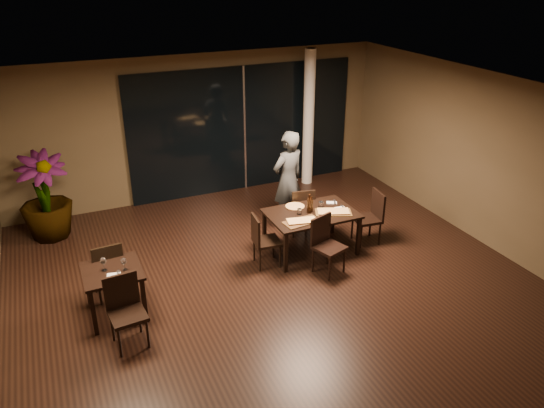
{
  "coord_description": "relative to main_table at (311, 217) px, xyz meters",
  "views": [
    {
      "loc": [
        -2.91,
        -6.36,
        4.68
      ],
      "look_at": [
        0.26,
        0.8,
        1.05
      ],
      "focal_mm": 35.0,
      "sensor_mm": 36.0,
      "label": 1
    }
  ],
  "objects": [
    {
      "name": "ground",
      "position": [
        -1.0,
        -0.8,
        -0.68
      ],
      "size": [
        8.0,
        8.0,
        0.0
      ],
      "primitive_type": "plane",
      "color": "black",
      "rests_on": "ground"
    },
    {
      "name": "wall_back",
      "position": [
        -1.0,
        3.25,
        0.82
      ],
      "size": [
        8.0,
        0.1,
        3.0
      ],
      "primitive_type": "cube",
      "color": "#4A3C27",
      "rests_on": "ground"
    },
    {
      "name": "wall_front",
      "position": [
        -1.0,
        -4.85,
        0.82
      ],
      "size": [
        8.0,
        0.1,
        3.0
      ],
      "primitive_type": "cube",
      "color": "#4A3C27",
      "rests_on": "ground"
    },
    {
      "name": "wall_right",
      "position": [
        3.05,
        -0.8,
        0.82
      ],
      "size": [
        0.1,
        8.0,
        3.0
      ],
      "primitive_type": "cube",
      "color": "#4A3C27",
      "rests_on": "ground"
    },
    {
      "name": "ceiling",
      "position": [
        -1.0,
        -0.8,
        2.34
      ],
      "size": [
        8.0,
        8.0,
        0.04
      ],
      "primitive_type": "cube",
      "color": "silver",
      "rests_on": "wall_back"
    },
    {
      "name": "window_panel",
      "position": [
        0.0,
        3.16,
        0.67
      ],
      "size": [
        5.0,
        0.06,
        2.7
      ],
      "primitive_type": "cube",
      "color": "black",
      "rests_on": "ground"
    },
    {
      "name": "column",
      "position": [
        1.4,
        2.85,
        0.82
      ],
      "size": [
        0.24,
        0.24,
        3.0
      ],
      "primitive_type": "cylinder",
      "color": "white",
      "rests_on": "ground"
    },
    {
      "name": "main_table",
      "position": [
        0.0,
        0.0,
        0.0
      ],
      "size": [
        1.5,
        1.0,
        0.75
      ],
      "color": "black",
      "rests_on": "ground"
    },
    {
      "name": "side_table",
      "position": [
        -3.4,
        -0.5,
        -0.05
      ],
      "size": [
        0.8,
        0.8,
        0.75
      ],
      "color": "black",
      "rests_on": "ground"
    },
    {
      "name": "chair_main_far",
      "position": [
        0.13,
        0.62,
        -0.16
      ],
      "size": [
        0.51,
        0.51,
        0.93
      ],
      "rotation": [
        0.0,
        0.0,
        2.95
      ],
      "color": "black",
      "rests_on": "ground"
    },
    {
      "name": "chair_main_near",
      "position": [
        -0.08,
        -0.65,
        -0.14
      ],
      "size": [
        0.56,
        0.56,
        0.95
      ],
      "rotation": [
        0.0,
        0.0,
        0.33
      ],
      "color": "black",
      "rests_on": "ground"
    },
    {
      "name": "chair_main_left",
      "position": [
        -0.95,
        -0.09,
        -0.17
      ],
      "size": [
        0.46,
        0.46,
        0.91
      ],
      "rotation": [
        0.0,
        0.0,
        1.47
      ],
      "color": "black",
      "rests_on": "ground"
    },
    {
      "name": "chair_main_right",
      "position": [
        1.15,
        -0.11,
        -0.14
      ],
      "size": [
        0.49,
        0.49,
        0.96
      ],
      "rotation": [
        0.0,
        0.0,
        -1.68
      ],
      "color": "black",
      "rests_on": "ground"
    },
    {
      "name": "chair_side_far",
      "position": [
        -3.41,
        -0.05,
        -0.14
      ],
      "size": [
        0.47,
        0.47,
        0.95
      ],
      "rotation": [
        0.0,
        0.0,
        3.22
      ],
      "color": "black",
      "rests_on": "ground"
    },
    {
      "name": "chair_side_near",
      "position": [
        -3.35,
        -1.15,
        -0.13
      ],
      "size": [
        0.49,
        0.49,
        0.98
      ],
      "rotation": [
        0.0,
        0.0,
        0.1
      ],
      "color": "black",
      "rests_on": "ground"
    },
    {
      "name": "diner",
      "position": [
        0.05,
        1.05,
        0.27
      ],
      "size": [
        0.73,
        0.59,
        1.89
      ],
      "primitive_type": "imported",
      "rotation": [
        0.0,
        0.0,
        3.42
      ],
      "color": "#2D3032",
      "rests_on": "ground"
    },
    {
      "name": "potted_plant",
      "position": [
        -4.13,
        2.42,
        0.13
      ],
      "size": [
        1.01,
        1.01,
        1.61
      ],
      "primitive_type": "imported",
      "rotation": [
        0.0,
        0.0,
        0.17
      ],
      "color": "#1D4617",
      "rests_on": "ground"
    },
    {
      "name": "pizza_board_left",
      "position": [
        -0.32,
        -0.26,
        0.08
      ],
      "size": [
        0.63,
        0.36,
        0.01
      ],
      "primitive_type": "cube",
      "rotation": [
        0.0,
        0.0,
        0.11
      ],
      "color": "#462D16",
      "rests_on": "main_table"
    },
    {
      "name": "pizza_board_right",
      "position": [
        0.34,
        -0.16,
        0.08
      ],
      "size": [
        0.68,
        0.52,
        0.01
      ],
      "primitive_type": "cube",
      "rotation": [
        0.0,
        0.0,
        -0.41
      ],
      "color": "#4E3519",
      "rests_on": "main_table"
    },
    {
      "name": "oblong_pizza_left",
      "position": [
        -0.32,
        -0.26,
        0.1
      ],
      "size": [
        0.49,
        0.31,
        0.02
      ],
      "primitive_type": null,
      "rotation": [
        0.0,
        0.0,
        -0.22
      ],
      "color": "maroon",
      "rests_on": "pizza_board_left"
    },
    {
      "name": "oblong_pizza_right",
      "position": [
        0.34,
        -0.16,
        0.1
      ],
      "size": [
        0.57,
        0.41,
        0.02
      ],
      "primitive_type": null,
      "rotation": [
        0.0,
        0.0,
        -0.39
      ],
      "color": "maroon",
      "rests_on": "pizza_board_right"
    },
    {
      "name": "round_pizza",
      "position": [
        -0.16,
        0.32,
        0.08
      ],
      "size": [
        0.32,
        0.32,
        0.01
      ],
      "primitive_type": "cylinder",
      "color": "#A61C12",
      "rests_on": "main_table"
    },
    {
      "name": "bottle_a",
      "position": [
        -0.04,
        0.02,
        0.24
      ],
      "size": [
        0.07,
        0.07,
        0.34
      ],
      "primitive_type": null,
      "color": "black",
      "rests_on": "main_table"
    },
    {
      "name": "bottle_b",
      "position": [
        0.02,
        0.04,
        0.21
      ],
      "size": [
        0.06,
        0.06,
        0.28
      ],
      "primitive_type": null,
      "color": "black",
      "rests_on": "main_table"
    },
    {
      "name": "bottle_c",
      "position": [
        0.02,
        0.13,
        0.22
      ],
      "size": [
        0.06,
        0.06,
        0.29
      ],
      "primitive_type": null,
      "color": "black",
      "rests_on": "main_table"
    },
    {
      "name": "tumbler_left",
      "position": [
        -0.21,
        0.04,
        0.12
      ],
      "size": [
        0.08,
        0.08,
        0.09
      ],
      "primitive_type": "cylinder",
      "color": "white",
      "rests_on": "main_table"
    },
    {
      "name": "tumbler_right",
      "position": [
        0.25,
        0.13,
        0.12
      ],
      "size": [
        0.08,
        0.08,
        0.1
      ],
      "primitive_type": "cylinder",
      "color": "white",
      "rests_on": "main_table"
    },
    {
      "name": "napkin_near",
      "position": [
        0.53,
        -0.06,
        0.08
      ],
      "size": [
        0.19,
        0.12,
        0.01
      ],
      "primitive_type": "cube",
      "rotation": [
        0.0,
        0.0,
        -0.12
      ],
      "color": "white",
      "rests_on": "main_table"
    },
    {
      "name": "napkin_far",
      "position": [
        0.51,
        0.2,
        0.08
      ],
      "size": [
        0.21,
        0.17,
        0.01
      ],
      "primitive_type": "cube",
      "rotation": [
        0.0,
        0.0,
        -0.43
      ],
      "color": "white",
      "rests_on": "main_table"
    },
    {
      "name": "wine_glass_a",
      "position": [
        -3.49,
        -0.47,
        0.17
      ],
      "size": [
        0.09,
        0.09,
        0.19
      ],
      "primitive_type": null,
      "color": "white",
      "rests_on": "side_table"
    },
    {
      "name": "wine_glass_b",
      "position": [
        -3.23,
        -0.57,
        0.16
      ],
      "size": [
        0.08,
        0.08,
        0.17
      ],
      "primitive_type": null,
      "color": "white",
      "rests_on": "side_table"
    },
    {
      "name": "side_napkin",
      "position": [
        -3.4,
        -0.66,
        0.08
      ],
      "size": [
        0.2,
        0.14,
        0.01
      ],
      "primitive_type": "cube",
      "rotation": [
        0.0,
        0.0,
        -0.18
      ],
      "color": "white",
      "rests_on": "side_table"
    }
  ]
}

